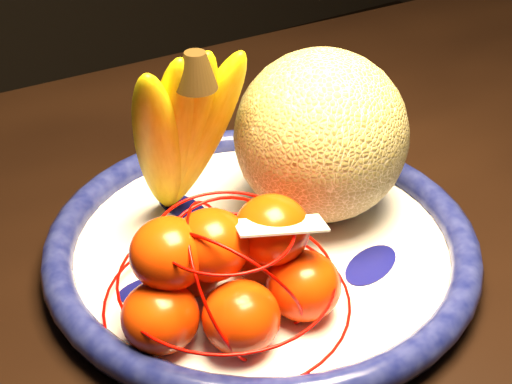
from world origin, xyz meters
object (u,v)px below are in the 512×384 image
banana_bunch (179,129)px  mandarin_bag (227,272)px  dining_table (395,281)px  fruit_bowl (262,245)px  cantaloupe (321,136)px

banana_bunch → mandarin_bag: (-0.03, -0.13, -0.06)m
dining_table → fruit_bowl: (-0.16, 0.02, 0.10)m
fruit_bowl → mandarin_bag: bearing=-139.9°
fruit_bowl → cantaloupe: size_ratio=2.44×
mandarin_bag → banana_bunch: bearing=77.7°
cantaloupe → banana_bunch: banana_bunch is taller
cantaloupe → mandarin_bag: 0.18m
dining_table → banana_bunch: banana_bunch is taller
dining_table → mandarin_bag: bearing=-167.5°
fruit_bowl → banana_bunch: 0.13m
fruit_bowl → mandarin_bag: size_ratio=1.51×
dining_table → mandarin_bag: size_ratio=6.16×
mandarin_bag → dining_table: bearing=10.1°
dining_table → banana_bunch: bearing=159.2°
fruit_bowl → dining_table: bearing=-7.1°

